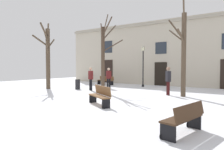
{
  "coord_description": "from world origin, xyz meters",
  "views": [
    {
      "loc": [
        7.61,
        -9.04,
        1.84
      ],
      "look_at": [
        0.0,
        1.96,
        1.28
      ],
      "focal_mm": 32.98,
      "sensor_mm": 36.0,
      "label": 1
    }
  ],
  "objects_px": {
    "bench_back_to_back_left": "(184,118)",
    "person_crossing_plaza": "(91,78)",
    "bench_facing_shops": "(106,80)",
    "tree_near_facade": "(183,51)",
    "tree_foreground": "(48,55)",
    "bench_far_corner": "(100,95)",
    "person_near_bench": "(168,79)",
    "litter_bin": "(78,84)",
    "tree_left_of_center": "(104,55)",
    "streetlamp": "(143,62)",
    "person_by_shop_door": "(109,77)"
  },
  "relations": [
    {
      "from": "bench_back_to_back_left",
      "to": "person_by_shop_door",
      "type": "height_order",
      "value": "person_by_shop_door"
    },
    {
      "from": "bench_far_corner",
      "to": "bench_facing_shops",
      "type": "bearing_deg",
      "value": 154.68
    },
    {
      "from": "tree_left_of_center",
      "to": "person_crossing_plaza",
      "type": "xyz_separation_m",
      "value": [
        -1.45,
        0.27,
        -1.66
      ]
    },
    {
      "from": "person_by_shop_door",
      "to": "streetlamp",
      "type": "bearing_deg",
      "value": 1.51
    },
    {
      "from": "tree_left_of_center",
      "to": "person_by_shop_door",
      "type": "distance_m",
      "value": 2.91
    },
    {
      "from": "person_crossing_plaza",
      "to": "person_near_bench",
      "type": "distance_m",
      "value": 5.86
    },
    {
      "from": "tree_foreground",
      "to": "person_crossing_plaza",
      "type": "xyz_separation_m",
      "value": [
        3.62,
        1.15,
        -1.81
      ]
    },
    {
      "from": "person_crossing_plaza",
      "to": "streetlamp",
      "type": "bearing_deg",
      "value": -93.82
    },
    {
      "from": "bench_far_corner",
      "to": "streetlamp",
      "type": "bearing_deg",
      "value": 133.49
    },
    {
      "from": "bench_far_corner",
      "to": "person_crossing_plaza",
      "type": "bearing_deg",
      "value": 164.36
    },
    {
      "from": "bench_back_to_back_left",
      "to": "person_near_bench",
      "type": "relative_size",
      "value": 0.93
    },
    {
      "from": "tree_left_of_center",
      "to": "streetlamp",
      "type": "height_order",
      "value": "tree_left_of_center"
    },
    {
      "from": "person_near_bench",
      "to": "tree_near_facade",
      "type": "bearing_deg",
      "value": 47.27
    },
    {
      "from": "tree_near_facade",
      "to": "tree_foreground",
      "type": "bearing_deg",
      "value": -169.57
    },
    {
      "from": "bench_facing_shops",
      "to": "person_by_shop_door",
      "type": "bearing_deg",
      "value": -43.19
    },
    {
      "from": "bench_facing_shops",
      "to": "person_near_bench",
      "type": "height_order",
      "value": "person_near_bench"
    },
    {
      "from": "bench_back_to_back_left",
      "to": "bench_facing_shops",
      "type": "height_order",
      "value": "bench_back_to_back_left"
    },
    {
      "from": "tree_foreground",
      "to": "person_by_shop_door",
      "type": "height_order",
      "value": "tree_foreground"
    },
    {
      "from": "bench_back_to_back_left",
      "to": "person_crossing_plaza",
      "type": "relative_size",
      "value": 0.95
    },
    {
      "from": "tree_left_of_center",
      "to": "tree_foreground",
      "type": "xyz_separation_m",
      "value": [
        -5.07,
        -0.88,
        0.15
      ]
    },
    {
      "from": "tree_near_facade",
      "to": "bench_facing_shops",
      "type": "xyz_separation_m",
      "value": [
        -8.7,
        3.88,
        -2.33
      ]
    },
    {
      "from": "tree_left_of_center",
      "to": "person_by_shop_door",
      "type": "bearing_deg",
      "value": 116.82
    },
    {
      "from": "person_crossing_plaza",
      "to": "bench_back_to_back_left",
      "type": "bearing_deg",
      "value": 162.89
    },
    {
      "from": "litter_bin",
      "to": "bench_far_corner",
      "type": "bearing_deg",
      "value": -37.3
    },
    {
      "from": "streetlamp",
      "to": "litter_bin",
      "type": "relative_size",
      "value": 4.64
    },
    {
      "from": "tree_foreground",
      "to": "person_by_shop_door",
      "type": "relative_size",
      "value": 3.04
    },
    {
      "from": "tree_foreground",
      "to": "bench_back_to_back_left",
      "type": "bearing_deg",
      "value": -22.87
    },
    {
      "from": "bench_back_to_back_left",
      "to": "person_crossing_plaza",
      "type": "bearing_deg",
      "value": -115.25
    },
    {
      "from": "litter_bin",
      "to": "person_near_bench",
      "type": "relative_size",
      "value": 0.44
    },
    {
      "from": "bench_back_to_back_left",
      "to": "person_near_bench",
      "type": "bearing_deg",
      "value": -146.69
    },
    {
      "from": "person_by_shop_door",
      "to": "tree_near_facade",
      "type": "bearing_deg",
      "value": -69.44
    },
    {
      "from": "bench_far_corner",
      "to": "person_near_bench",
      "type": "height_order",
      "value": "person_near_bench"
    },
    {
      "from": "bench_back_to_back_left",
      "to": "bench_facing_shops",
      "type": "distance_m",
      "value": 15.39
    },
    {
      "from": "bench_back_to_back_left",
      "to": "bench_far_corner",
      "type": "distance_m",
      "value": 4.89
    },
    {
      "from": "bench_facing_shops",
      "to": "tree_near_facade",
      "type": "bearing_deg",
      "value": -17.64
    },
    {
      "from": "bench_far_corner",
      "to": "person_by_shop_door",
      "type": "distance_m",
      "value": 7.36
    },
    {
      "from": "bench_facing_shops",
      "to": "tree_foreground",
      "type": "bearing_deg",
      "value": -99.32
    },
    {
      "from": "tree_left_of_center",
      "to": "tree_near_facade",
      "type": "distance_m",
      "value": 5.36
    },
    {
      "from": "tree_left_of_center",
      "to": "person_near_bench",
      "type": "relative_size",
      "value": 2.88
    },
    {
      "from": "tree_foreground",
      "to": "bench_far_corner",
      "type": "height_order",
      "value": "tree_foreground"
    },
    {
      "from": "bench_facing_shops",
      "to": "tree_left_of_center",
      "type": "bearing_deg",
      "value": -48.54
    },
    {
      "from": "bench_facing_shops",
      "to": "bench_far_corner",
      "type": "relative_size",
      "value": 1.09
    },
    {
      "from": "tree_left_of_center",
      "to": "litter_bin",
      "type": "distance_m",
      "value": 3.58
    },
    {
      "from": "tree_foreground",
      "to": "person_by_shop_door",
      "type": "bearing_deg",
      "value": 36.91
    },
    {
      "from": "tree_near_facade",
      "to": "bench_facing_shops",
      "type": "bearing_deg",
      "value": 155.97
    },
    {
      "from": "streetlamp",
      "to": "person_by_shop_door",
      "type": "xyz_separation_m",
      "value": [
        -1.66,
        -3.01,
        -1.29
      ]
    },
    {
      "from": "person_crossing_plaza",
      "to": "litter_bin",
      "type": "bearing_deg",
      "value": 20.91
    },
    {
      "from": "bench_far_corner",
      "to": "litter_bin",
      "type": "bearing_deg",
      "value": 172.29
    },
    {
      "from": "litter_bin",
      "to": "person_near_bench",
      "type": "xyz_separation_m",
      "value": [
        7.14,
        0.81,
        0.62
      ]
    },
    {
      "from": "tree_left_of_center",
      "to": "bench_facing_shops",
      "type": "xyz_separation_m",
      "value": [
        -3.44,
        4.9,
        -2.21
      ]
    }
  ]
}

